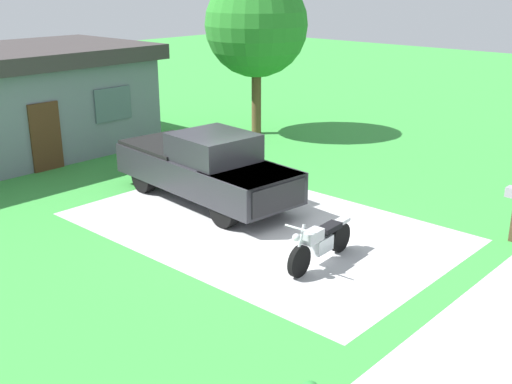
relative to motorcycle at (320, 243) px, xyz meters
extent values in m
plane|color=green|center=(0.70, 2.28, -0.47)|extent=(80.00, 80.00, 0.00)
cube|color=#B9B9B9|center=(0.70, 2.28, -0.47)|extent=(5.85, 8.91, 0.01)
cube|color=beige|center=(0.70, -3.72, -0.47)|extent=(36.00, 1.80, 0.01)
cylinder|color=black|center=(-0.76, -0.05, -0.14)|extent=(0.67, 0.16, 0.66)
cylinder|color=black|center=(0.79, 0.05, -0.14)|extent=(0.67, 0.16, 0.66)
cube|color=silver|center=(0.04, 0.00, -0.05)|extent=(0.58, 0.30, 0.32)
cube|color=#B7BABF|center=(-0.31, -0.02, 0.25)|extent=(0.54, 0.29, 0.24)
cube|color=black|center=(0.34, 0.02, 0.23)|extent=(0.62, 0.32, 0.12)
cube|color=#B7BABF|center=(0.79, 0.05, 0.23)|extent=(0.49, 0.23, 0.08)
cylinder|color=silver|center=(-0.76, -0.05, 0.23)|extent=(0.33, 0.08, 0.77)
cylinder|color=silver|center=(-0.76, -0.05, 0.55)|extent=(0.09, 0.70, 0.04)
sphere|color=silver|center=(-0.88, -0.06, 0.41)|extent=(0.16, 0.16, 0.16)
cylinder|color=black|center=(1.75, 2.77, -0.05)|extent=(0.38, 0.86, 0.84)
cylinder|color=black|center=(0.12, 2.92, -0.05)|extent=(0.38, 0.86, 0.84)
cylinder|color=black|center=(2.07, 6.26, -0.05)|extent=(0.38, 0.86, 0.84)
cylinder|color=black|center=(0.44, 6.41, -0.05)|extent=(0.38, 0.86, 0.84)
cube|color=#28282D|center=(1.10, 4.64, 0.33)|extent=(2.51, 5.76, 0.80)
cube|color=#28282D|center=(0.93, 2.80, 0.63)|extent=(2.07, 2.07, 0.20)
cube|color=#28282D|center=(1.06, 4.24, 1.08)|extent=(1.97, 2.06, 0.70)
cube|color=#3F4C56|center=(0.99, 3.45, 0.98)|extent=(1.71, 0.32, 0.60)
cube|color=black|center=(1.24, 6.18, 0.58)|extent=(2.11, 2.56, 0.50)
cube|color=black|center=(0.84, 1.87, 0.33)|extent=(1.70, 0.26, 0.64)
cylinder|color=brown|center=(7.65, 8.77, 0.88)|extent=(0.36, 0.36, 2.71)
sphere|color=#2B812A|center=(7.65, 8.77, 3.56)|extent=(3.76, 3.76, 3.76)
cube|color=slate|center=(-0.24, 12.81, 1.03)|extent=(9.00, 5.00, 3.00)
cube|color=#4C2D19|center=(-0.24, 10.28, 0.58)|extent=(1.00, 0.08, 2.10)
cube|color=#4C5966|center=(2.28, 10.28, 1.23)|extent=(1.40, 0.06, 1.10)
camera|label=1|loc=(-9.71, -7.06, 5.20)|focal=44.08mm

